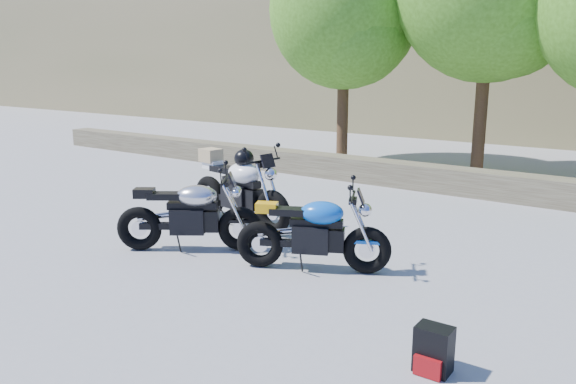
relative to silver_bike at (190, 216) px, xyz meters
The scene contains 7 objects.
ground 0.87m from the silver_bike, ahead, with size 90.00×90.00×0.00m, color gray.
stone_wall 5.52m from the silver_bike, 82.48° to the left, with size 22.00×0.55×0.50m, color #4E4634.
tree_decid_left 7.95m from the silver_bike, 103.24° to the left, with size 3.67×3.67×5.62m.
silver_bike is the anchor object (origin of this frame).
white_bike 1.39m from the silver_bike, 102.03° to the left, with size 2.18×0.70×1.21m.
blue_bike 1.79m from the silver_bike, 10.21° to the left, with size 1.78×0.95×0.96m.
backpack 3.99m from the silver_bike, 15.92° to the right, with size 0.29×0.25×0.39m.
Camera 1 is at (4.54, -5.15, 2.46)m, focal length 35.00 mm.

